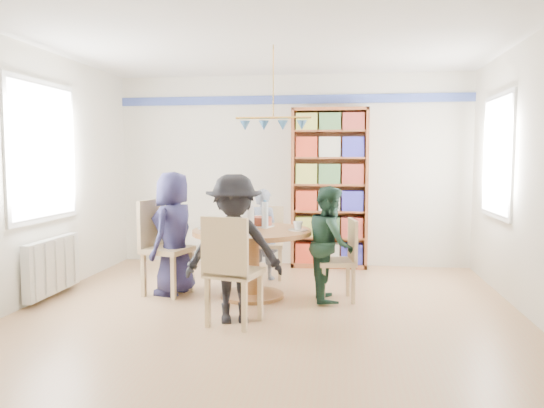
% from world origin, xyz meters
% --- Properties ---
extents(ground, '(5.00, 5.00, 0.00)m').
position_xyz_m(ground, '(0.00, 0.00, 0.00)').
color(ground, tan).
extents(room_shell, '(5.00, 5.00, 5.00)m').
position_xyz_m(room_shell, '(-0.26, 0.87, 1.65)').
color(room_shell, white).
rests_on(room_shell, ground).
extents(radiator, '(0.12, 1.00, 0.60)m').
position_xyz_m(radiator, '(-2.42, 0.30, 0.35)').
color(radiator, silver).
rests_on(radiator, ground).
extents(dining_table, '(1.30, 1.30, 0.75)m').
position_xyz_m(dining_table, '(-0.25, 0.60, 0.56)').
color(dining_table, brown).
rests_on(dining_table, ground).
extents(chair_left, '(0.57, 0.57, 1.06)m').
position_xyz_m(chair_left, '(-1.29, 0.62, 0.58)').
color(chair_left, tan).
rests_on(chair_left, ground).
extents(chair_right, '(0.45, 0.45, 0.88)m').
position_xyz_m(chair_right, '(0.74, 0.60, 0.48)').
color(chair_right, tan).
rests_on(chair_right, ground).
extents(chair_far, '(0.43, 0.43, 0.91)m').
position_xyz_m(chair_far, '(-0.22, 1.62, 0.50)').
color(chair_far, tan).
rests_on(chair_far, ground).
extents(chair_near, '(0.54, 0.54, 1.01)m').
position_xyz_m(chair_near, '(-0.27, -0.44, 0.56)').
color(chair_near, tan).
rests_on(chair_near, ground).
extents(person_left, '(0.58, 0.75, 1.38)m').
position_xyz_m(person_left, '(-1.14, 0.62, 0.69)').
color(person_left, '#1A1938').
rests_on(person_left, ground).
extents(person_right, '(0.54, 0.65, 1.23)m').
position_xyz_m(person_right, '(0.60, 0.59, 0.62)').
color(person_right, '#183023').
rests_on(person_right, ground).
extents(person_far, '(0.49, 0.40, 1.15)m').
position_xyz_m(person_far, '(-0.26, 1.50, 0.57)').
color(person_far, gray).
rests_on(person_far, ground).
extents(person_near, '(1.00, 0.73, 1.38)m').
position_xyz_m(person_near, '(-0.26, -0.29, 0.69)').
color(person_near, black).
rests_on(person_near, ground).
extents(bookshelf, '(1.05, 0.32, 2.21)m').
position_xyz_m(bookshelf, '(0.55, 2.34, 1.09)').
color(bookshelf, brown).
rests_on(bookshelf, ground).
extents(tableware, '(1.22, 1.22, 0.32)m').
position_xyz_m(tableware, '(-0.27, 0.62, 0.82)').
color(tableware, white).
rests_on(tableware, dining_table).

